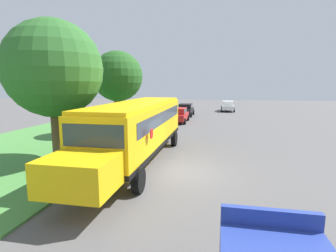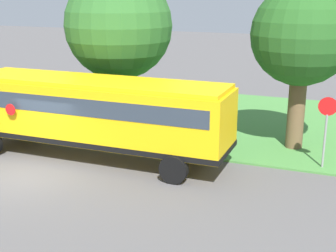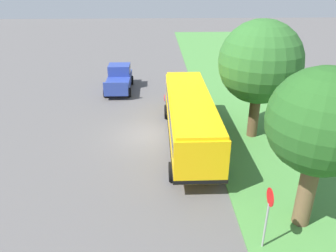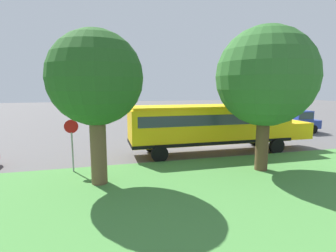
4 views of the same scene
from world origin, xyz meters
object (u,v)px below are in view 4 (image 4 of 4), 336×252
(pickup_truck, at_px, (293,121))
(stop_sign, at_px, (72,140))
(oak_tree_beside_bus, at_px, (266,77))
(school_bus, at_px, (214,124))
(oak_tree_roadside_mid, at_px, (97,78))

(pickup_truck, xyz_separation_m, stop_sign, (-7.30, 19.21, 0.66))
(oak_tree_beside_bus, relative_size, stop_sign, 2.68)
(school_bus, height_order, stop_sign, school_bus)
(school_bus, relative_size, oak_tree_roadside_mid, 1.84)
(pickup_truck, bearing_deg, stop_sign, 110.81)
(stop_sign, bearing_deg, pickup_truck, -69.19)
(oak_tree_beside_bus, distance_m, stop_sign, 10.13)
(pickup_truck, bearing_deg, oak_tree_roadside_mid, 117.41)
(school_bus, relative_size, pickup_truck, 2.30)
(school_bus, height_order, oak_tree_roadside_mid, oak_tree_roadside_mid)
(school_bus, xyz_separation_m, pickup_truck, (5.28, -10.56, -0.85))
(oak_tree_roadside_mid, relative_size, stop_sign, 2.47)
(pickup_truck, height_order, oak_tree_beside_bus, oak_tree_beside_bus)
(oak_tree_roadside_mid, height_order, stop_sign, oak_tree_roadside_mid)
(pickup_truck, distance_m, stop_sign, 20.56)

